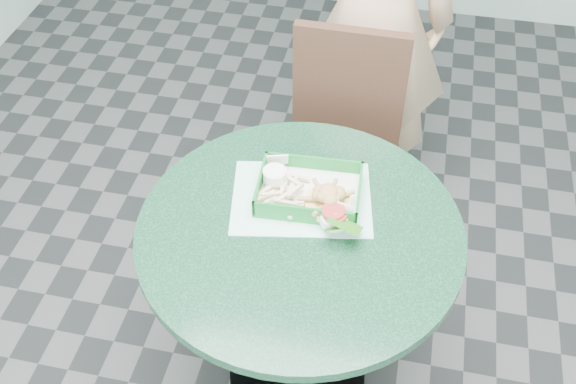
% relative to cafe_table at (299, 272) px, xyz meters
% --- Properties ---
extents(floor, '(4.00, 5.00, 0.02)m').
position_rel_cafe_table_xyz_m(floor, '(0.00, 0.00, -0.58)').
color(floor, '#303335').
rests_on(floor, ground).
extents(cafe_table, '(0.86, 0.86, 0.75)m').
position_rel_cafe_table_xyz_m(cafe_table, '(0.00, 0.00, 0.00)').
color(cafe_table, black).
rests_on(cafe_table, floor).
extents(dining_chair, '(0.38, 0.39, 0.93)m').
position_rel_cafe_table_xyz_m(dining_chair, '(0.03, 0.62, -0.05)').
color(dining_chair, '#512F18').
rests_on(dining_chair, floor).
extents(diner_person, '(0.66, 0.46, 1.74)m').
position_rel_cafe_table_xyz_m(diner_person, '(0.07, 0.98, 0.29)').
color(diner_person, beige).
rests_on(diner_person, floor).
extents(placemat, '(0.42, 0.34, 0.00)m').
position_rel_cafe_table_xyz_m(placemat, '(-0.02, 0.10, 0.17)').
color(placemat, '#A7E8D9').
rests_on(placemat, cafe_table).
extents(food_basket, '(0.27, 0.20, 0.06)m').
position_rel_cafe_table_xyz_m(food_basket, '(0.00, 0.11, 0.19)').
color(food_basket, '#127126').
rests_on(food_basket, placemat).
extents(crab_sandwich, '(0.12, 0.12, 0.07)m').
position_rel_cafe_table_xyz_m(crab_sandwich, '(0.06, 0.07, 0.22)').
color(crab_sandwich, '#DAC167').
rests_on(crab_sandwich, food_basket).
extents(fries_pile, '(0.15, 0.16, 0.05)m').
position_rel_cafe_table_xyz_m(fries_pile, '(-0.07, 0.10, 0.21)').
color(fries_pile, beige).
rests_on(fries_pile, food_basket).
extents(sauce_ramekin, '(0.06, 0.06, 0.04)m').
position_rel_cafe_table_xyz_m(sauce_ramekin, '(-0.09, 0.13, 0.22)').
color(sauce_ramekin, white).
rests_on(sauce_ramekin, food_basket).
extents(garnish_cup, '(0.11, 0.10, 0.04)m').
position_rel_cafe_table_xyz_m(garnish_cup, '(0.09, 0.01, 0.21)').
color(garnish_cup, white).
rests_on(garnish_cup, food_basket).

